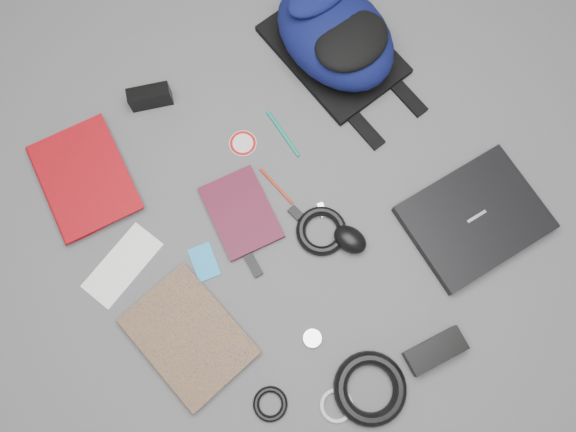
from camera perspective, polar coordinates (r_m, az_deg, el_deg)
ground at (r=1.45m, az=0.00°, el=-0.21°), size 4.00×4.00×0.00m
backpack at (r=1.57m, az=4.82°, el=17.91°), size 0.29×0.42×0.17m
laptop at (r=1.51m, az=18.42°, el=-0.20°), size 0.36×0.29×0.03m
textbook_red at (r=1.58m, az=-23.43°, el=1.82°), size 0.26×0.32×0.03m
comic_book at (r=1.43m, az=-13.46°, el=-14.69°), size 0.24×0.31×0.02m
envelope at (r=1.48m, az=-16.47°, el=-4.81°), size 0.23×0.15×0.00m
dvd_case at (r=1.45m, az=-4.80°, el=0.34°), size 0.19×0.24×0.02m
compact_camera at (r=1.58m, az=-13.84°, el=11.67°), size 0.12×0.08×0.06m
sticker_disc at (r=1.52m, az=-4.61°, el=7.37°), size 0.08×0.08×0.00m
pen_teal at (r=1.52m, az=-0.51°, el=8.38°), size 0.02×0.15×0.01m
pen_red at (r=1.47m, az=-1.21°, el=3.06°), size 0.02×0.13×0.01m
id_badge at (r=1.44m, az=-8.52°, el=-4.65°), size 0.08×0.10×0.00m
usb_black at (r=1.42m, az=-3.53°, el=-5.00°), size 0.03×0.06×0.01m
usb_silver at (r=1.45m, az=3.48°, el=0.61°), size 0.03×0.04×0.01m
key_fob at (r=1.45m, az=0.78°, el=0.32°), size 0.03×0.04×0.01m
mouse at (r=1.42m, az=6.32°, el=-2.39°), size 0.09×0.10×0.05m
headphone_left at (r=1.41m, az=-7.44°, el=-10.06°), size 0.04×0.04×0.01m
headphone_right at (r=1.40m, az=2.49°, el=-12.30°), size 0.05×0.05×0.01m
cable_coil at (r=1.43m, az=3.41°, el=-1.53°), size 0.15×0.15×0.03m
power_brick at (r=1.43m, az=14.74°, el=-13.11°), size 0.15×0.09×0.04m
power_cord_coil at (r=1.40m, az=8.34°, el=-16.95°), size 0.22×0.22×0.03m
earbud_coil at (r=1.40m, az=-1.81°, el=-18.55°), size 0.10×0.10×0.02m
white_cable_coil at (r=1.40m, az=4.96°, el=-18.63°), size 0.10×0.10×0.01m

